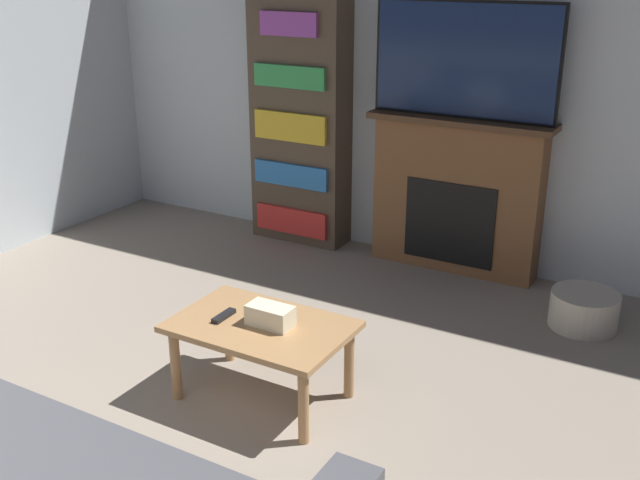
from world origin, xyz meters
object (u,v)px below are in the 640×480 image
(tv, at_px, (465,60))
(coffee_table, at_px, (262,335))
(bookshelf, at_px, (300,124))
(fireplace, at_px, (456,194))
(storage_basket, at_px, (584,310))

(tv, xyz_separation_m, coffee_table, (-0.23, -2.01, -1.08))
(tv, distance_m, bookshelf, 1.33)
(fireplace, height_order, tv, tv)
(fireplace, bearing_deg, tv, -90.00)
(bookshelf, bearing_deg, coffee_table, -63.62)
(fireplace, relative_size, coffee_table, 1.46)
(fireplace, xyz_separation_m, bookshelf, (-1.22, -0.02, 0.36))
(fireplace, distance_m, bookshelf, 1.27)
(fireplace, height_order, coffee_table, fireplace)
(tv, bearing_deg, fireplace, 90.00)
(coffee_table, xyz_separation_m, storage_basket, (1.21, 1.56, -0.24))
(storage_basket, bearing_deg, fireplace, 154.64)
(coffee_table, bearing_deg, tv, 83.58)
(coffee_table, relative_size, bookshelf, 0.47)
(fireplace, distance_m, storage_basket, 1.17)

